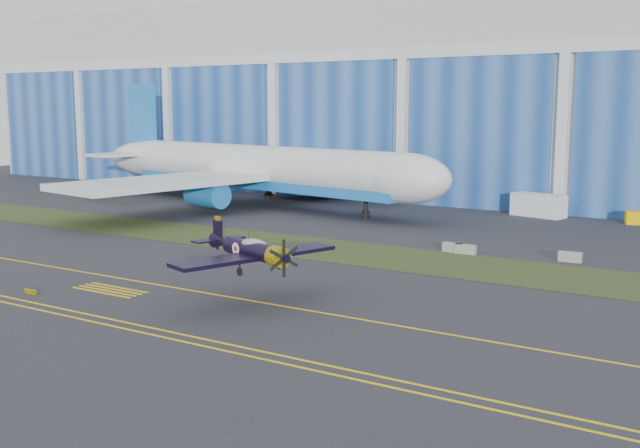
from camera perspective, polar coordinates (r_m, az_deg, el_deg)
The scene contains 15 objects.
ground at distance 53.41m, azimuth 4.22°, elevation -5.74°, with size 260.00×260.00×0.00m, color #2F2F36.
grass_median at distance 65.79m, azimuth 9.94°, elevation -3.03°, with size 260.00×10.00×0.02m, color #475128.
hangar at distance 119.96m, azimuth 20.78°, elevation 9.06°, with size 220.00×45.70×30.00m.
taxiway_centreline at distance 49.19m, azimuth 1.48°, elevation -6.99°, with size 200.00×0.20×0.02m, color yellow.
edge_line_near at distance 41.66m, azimuth -5.30°, elevation -10.01°, with size 80.00×0.20×0.02m, color yellow.
edge_line_far at distance 42.42m, azimuth -4.47°, elevation -9.65°, with size 80.00×0.20×0.02m, color yellow.
hold_short_ladder at distance 58.02m, azimuth -15.70°, elevation -4.86°, with size 6.00×2.40×0.02m, color yellow, non-canonical shape.
guard_board_left at distance 58.61m, azimuth -21.18°, elevation -4.83°, with size 1.20×0.15×0.35m, color yellow.
warbird at distance 51.93m, azimuth -5.28°, elevation -1.96°, with size 13.66×14.98×3.66m.
jetliner at distance 102.99m, azimuth -4.66°, elevation 7.92°, with size 76.11×67.78×23.48m.
shipping_container at distance 96.61m, azimuth 16.31°, elevation 1.38°, with size 6.50×2.60×2.82m, color white.
tug at distance 94.23m, azimuth 23.03°, elevation 0.44°, with size 2.59×1.62×1.51m, color #FEC500.
barrier_a at distance 71.07m, azimuth 10.09°, elevation -1.79°, with size 2.00×0.60×0.90m, color gray.
barrier_b at distance 70.50m, azimuth 11.01°, elevation -1.90°, with size 2.00×0.60×0.90m, color gray.
barrier_c at distance 69.33m, azimuth 18.52°, elevation -2.39°, with size 2.00×0.60×0.90m, color gray.
Camera 1 is at (24.04, -45.74, 13.51)m, focal length 42.00 mm.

